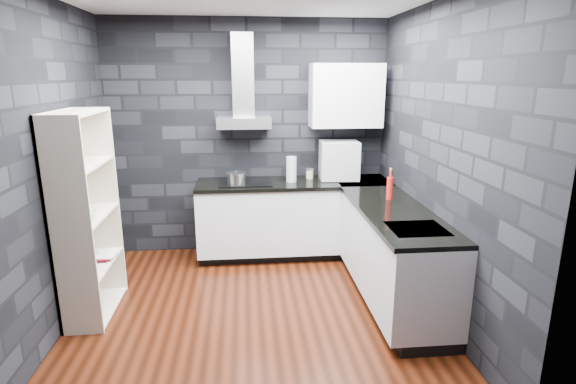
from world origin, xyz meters
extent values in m
plane|color=#3B1509|center=(0.00, 0.00, 0.00)|extent=(3.20, 3.20, 0.00)
cube|color=black|center=(0.00, 1.62, 1.35)|extent=(3.20, 0.05, 2.70)
cube|color=black|center=(0.00, -1.62, 1.35)|extent=(3.20, 0.05, 2.70)
cube|color=black|center=(-1.62, 0.00, 1.35)|extent=(0.05, 3.20, 2.70)
cube|color=black|center=(1.62, 0.00, 1.35)|extent=(0.05, 3.20, 2.70)
cube|color=black|center=(0.50, 1.34, 0.05)|extent=(2.18, 0.50, 0.10)
cube|color=black|center=(1.34, 0.10, 0.05)|extent=(0.50, 1.78, 0.10)
cube|color=white|center=(0.50, 1.30, 0.48)|extent=(2.20, 0.60, 0.76)
cube|color=white|center=(1.30, 0.10, 0.48)|extent=(0.60, 1.80, 0.76)
cube|color=black|center=(0.50, 1.29, 0.88)|extent=(2.20, 0.62, 0.04)
cube|color=black|center=(1.29, 0.10, 0.88)|extent=(0.62, 1.80, 0.04)
cube|color=black|center=(1.30, 1.30, 0.88)|extent=(0.62, 0.62, 0.04)
cube|color=silver|center=(-0.05, 1.43, 1.56)|extent=(0.60, 0.34, 0.12)
cube|color=silver|center=(-0.05, 1.50, 2.07)|extent=(0.24, 0.20, 0.90)
cube|color=silver|center=(1.10, 1.43, 1.85)|extent=(0.80, 0.35, 0.70)
cube|color=black|center=(-0.05, 1.30, 0.91)|extent=(0.58, 0.50, 0.01)
cube|color=silver|center=(1.30, -0.40, 0.89)|extent=(0.44, 0.40, 0.01)
cylinder|color=#B3B4B8|center=(-0.15, 1.16, 0.97)|extent=(0.21, 0.21, 0.12)
cylinder|color=silver|center=(0.47, 1.29, 1.04)|extent=(0.14, 0.14, 0.29)
cylinder|color=tan|center=(0.70, 1.42, 0.95)|extent=(0.10, 0.10, 0.10)
cylinder|color=#B3B4B8|center=(0.84, 1.36, 0.96)|extent=(0.11, 0.11, 0.12)
cube|color=#B1B2B8|center=(1.03, 1.35, 1.12)|extent=(0.45, 0.36, 0.43)
cylinder|color=#AE1916|center=(1.35, 0.45, 1.01)|extent=(0.07, 0.07, 0.22)
cube|color=beige|center=(-1.42, 0.18, 0.90)|extent=(0.55, 0.86, 1.80)
imported|color=white|center=(-1.42, 0.11, 0.94)|extent=(0.28, 0.28, 0.06)
imported|color=maroon|center=(-1.44, 0.28, 0.57)|extent=(0.15, 0.02, 0.20)
imported|color=#B2B2B2|center=(-1.42, 0.31, 0.59)|extent=(0.17, 0.02, 0.23)
camera|label=1|loc=(-0.05, -3.65, 2.09)|focal=28.00mm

